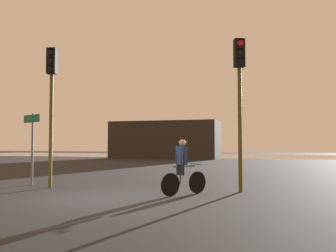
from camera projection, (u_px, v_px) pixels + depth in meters
The scene contains 7 objects.
ground_plane at pixel (95, 199), 10.09m from camera, with size 120.00×120.00×0.00m, color black.
water_strip at pixel (243, 156), 46.33m from camera, with size 80.00×16.00×0.01m, color #9E937F.
distant_building at pixel (165, 140), 38.98m from camera, with size 11.18×4.00×3.85m, color #2D2823.
traffic_light_near_left at pixel (51, 91), 12.84m from camera, with size 0.36×0.38×4.80m.
traffic_light_near_right at pixel (240, 86), 11.72m from camera, with size 0.39×0.41×4.80m.
direction_sign_post at pixel (32, 138), 13.59m from camera, with size 1.01×0.49×2.60m.
cyclist at pixel (183, 167), 10.91m from camera, with size 0.98×1.44×1.62m.
Camera 1 is at (4.91, -9.13, 1.48)m, focal length 40.00 mm.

